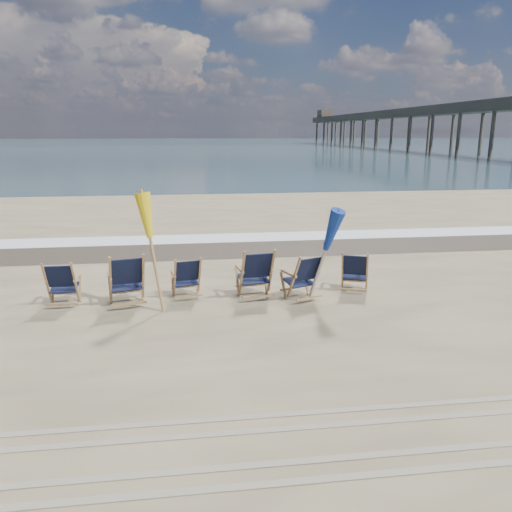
# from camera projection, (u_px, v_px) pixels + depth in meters

# --- Properties ---
(ocean) EXTENTS (400.00, 400.00, 0.00)m
(ocean) POSITION_uv_depth(u_px,v_px,m) (193.00, 144.00, 131.32)
(ocean) COLOR #364F59
(ocean) RESTS_ON ground
(surf_foam) EXTENTS (200.00, 1.40, 0.01)m
(surf_foam) POSITION_uv_depth(u_px,v_px,m) (231.00, 238.00, 16.21)
(surf_foam) COLOR silver
(surf_foam) RESTS_ON ground
(wet_sand_strip) EXTENTS (200.00, 2.60, 0.00)m
(wet_sand_strip) POSITION_uv_depth(u_px,v_px,m) (236.00, 248.00, 14.76)
(wet_sand_strip) COLOR #42362A
(wet_sand_strip) RESTS_ON ground
(tire_tracks) EXTENTS (80.00, 1.30, 0.01)m
(tire_tracks) POSITION_uv_depth(u_px,v_px,m) (315.00, 442.00, 5.53)
(tire_tracks) COLOR gray
(tire_tracks) RESTS_ON ground
(beach_chair_0) EXTENTS (0.61, 0.69, 0.95)m
(beach_chair_0) POSITION_uv_depth(u_px,v_px,m) (75.00, 283.00, 9.74)
(beach_chair_0) COLOR black
(beach_chair_0) RESTS_ON ground
(beach_chair_1) EXTENTS (0.86, 0.93, 1.10)m
(beach_chair_1) POSITION_uv_depth(u_px,v_px,m) (143.00, 279.00, 9.78)
(beach_chair_1) COLOR black
(beach_chair_1) RESTS_ON ground
(beach_chair_2) EXTENTS (0.69, 0.75, 0.91)m
(beach_chair_2) POSITION_uv_depth(u_px,v_px,m) (200.00, 277.00, 10.26)
(beach_chair_2) COLOR black
(beach_chair_2) RESTS_ON ground
(beach_chair_3) EXTENTS (0.80, 0.87, 1.10)m
(beach_chair_3) POSITION_uv_depth(u_px,v_px,m) (271.00, 273.00, 10.18)
(beach_chair_3) COLOR black
(beach_chair_3) RESTS_ON ground
(beach_chair_4) EXTENTS (0.87, 0.91, 1.01)m
(beach_chair_4) POSITION_uv_depth(u_px,v_px,m) (318.00, 275.00, 10.17)
(beach_chair_4) COLOR black
(beach_chair_4) RESTS_ON ground
(beach_chair_5) EXTENTS (0.79, 0.83, 0.92)m
(beach_chair_5) POSITION_uv_depth(u_px,v_px,m) (367.00, 273.00, 10.53)
(beach_chair_5) COLOR black
(beach_chair_5) RESTS_ON ground
(umbrella_yellow) EXTENTS (0.30, 0.30, 2.27)m
(umbrella_yellow) POSITION_uv_depth(u_px,v_px,m) (152.00, 221.00, 9.25)
(umbrella_yellow) COLOR #A57A4A
(umbrella_yellow) RESTS_ON ground
(umbrella_blue) EXTENTS (0.30, 0.30, 2.01)m
(umbrella_blue) POSITION_uv_depth(u_px,v_px,m) (323.00, 230.00, 9.75)
(umbrella_blue) COLOR #A5A5AD
(umbrella_blue) RESTS_ON ground
(fishing_pier) EXTENTS (4.40, 140.00, 9.30)m
(fishing_pier) POSITION_uv_depth(u_px,v_px,m) (425.00, 123.00, 83.09)
(fishing_pier) COLOR #4E4439
(fishing_pier) RESTS_ON ground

